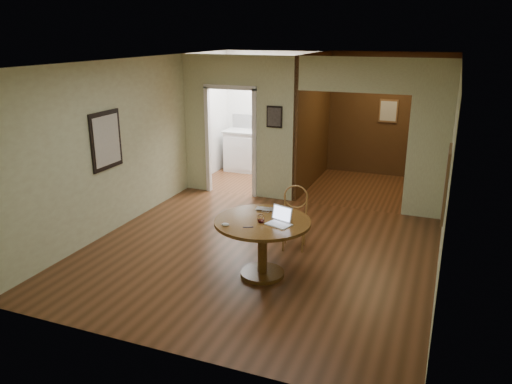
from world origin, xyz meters
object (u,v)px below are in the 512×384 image
at_px(dining_table, 263,235).
at_px(open_laptop, 280,219).
at_px(chair, 295,214).
at_px(closed_laptop, 267,211).

height_order(dining_table, open_laptop, open_laptop).
distance_m(chair, open_laptop, 1.12).
xyz_separation_m(chair, closed_laptop, (-0.18, -0.72, 0.27)).
bearing_deg(chair, closed_laptop, -114.62).
distance_m(dining_table, open_laptop, 0.36).
height_order(open_laptop, closed_laptop, open_laptop).
xyz_separation_m(dining_table, closed_laptop, (-0.07, 0.33, 0.22)).
height_order(dining_table, chair, chair).
bearing_deg(open_laptop, chair, 115.84).
relative_size(chair, open_laptop, 2.68).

